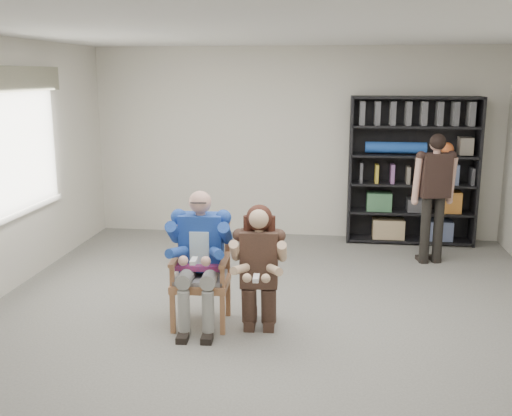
% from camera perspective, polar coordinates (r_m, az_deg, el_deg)
% --- Properties ---
extents(room_shell, '(6.00, 7.00, 2.80)m').
position_cam_1_polar(room_shell, '(5.48, 1.27, 2.16)').
color(room_shell, silver).
rests_on(room_shell, ground).
extents(floor, '(6.00, 7.00, 0.01)m').
position_cam_1_polar(floor, '(5.90, 1.20, -11.35)').
color(floor, slate).
rests_on(floor, ground).
extents(window_left, '(0.16, 2.00, 1.75)m').
position_cam_1_polar(window_left, '(7.31, -21.59, 5.73)').
color(window_left, silver).
rests_on(window_left, room_shell).
extents(armchair, '(0.63, 0.61, 1.03)m').
position_cam_1_polar(armchair, '(5.82, -5.29, -6.28)').
color(armchair, '#A56A3F').
rests_on(armchair, floor).
extents(seated_man, '(0.62, 0.83, 1.34)m').
position_cam_1_polar(seated_man, '(5.78, -5.32, -4.83)').
color(seated_man, navy).
rests_on(seated_man, floor).
extents(kneeling_woman, '(0.56, 0.85, 1.22)m').
position_cam_1_polar(kneeling_woman, '(5.59, 0.27, -6.00)').
color(kneeling_woman, '#36271D').
rests_on(kneeling_woman, floor).
extents(bookshelf, '(1.80, 0.38, 2.10)m').
position_cam_1_polar(bookshelf, '(8.81, 14.67, 3.43)').
color(bookshelf, black).
rests_on(bookshelf, floor).
extents(standing_man, '(0.57, 0.40, 1.68)m').
position_cam_1_polar(standing_man, '(7.94, 16.57, 0.78)').
color(standing_man, black).
rests_on(standing_man, floor).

